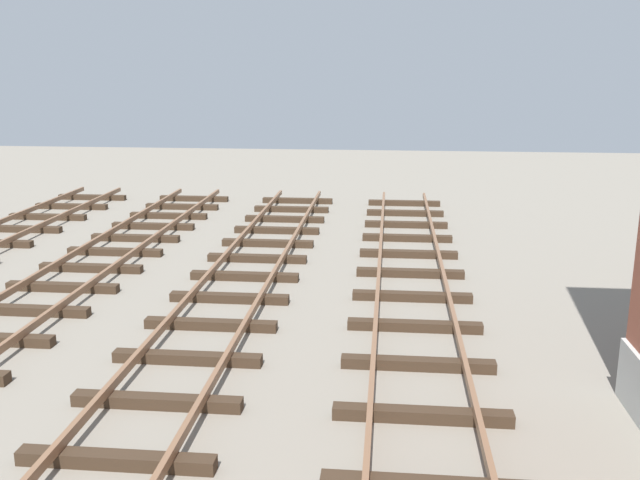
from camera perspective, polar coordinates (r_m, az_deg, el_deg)
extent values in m
cube|color=#38281C|center=(10.21, 8.24, -13.80)|extent=(2.50, 0.24, 0.18)
cube|color=#38281C|center=(11.77, 7.90, -9.88)|extent=(2.50, 0.24, 0.18)
cube|color=#38281C|center=(13.37, 7.64, -6.89)|extent=(2.50, 0.24, 0.18)
cube|color=#38281C|center=(15.00, 7.44, -4.55)|extent=(2.50, 0.24, 0.18)
cube|color=#38281C|center=(16.65, 7.28, -2.67)|extent=(2.50, 0.24, 0.18)
cube|color=#38281C|center=(18.32, 7.15, -1.13)|extent=(2.50, 0.24, 0.18)
cube|color=#38281C|center=(19.99, 7.04, 0.16)|extent=(2.50, 0.24, 0.18)
cube|color=#38281C|center=(21.68, 6.95, 1.24)|extent=(2.50, 0.24, 0.18)
cube|color=#38281C|center=(23.37, 6.87, 2.17)|extent=(2.50, 0.24, 0.18)
cube|color=#38281C|center=(25.07, 6.80, 2.97)|extent=(2.50, 0.24, 0.18)
cube|color=#38281C|center=(9.44, -16.12, -16.68)|extent=(2.50, 0.24, 0.18)
cube|color=#38281C|center=(10.73, -13.01, -12.58)|extent=(2.50, 0.24, 0.18)
cube|color=#38281C|center=(12.08, -10.65, -9.35)|extent=(2.50, 0.24, 0.18)
cube|color=#38281C|center=(13.47, -8.80, -6.77)|extent=(2.50, 0.24, 0.18)
cube|color=#38281C|center=(14.90, -7.32, -4.67)|extent=(2.50, 0.24, 0.18)
cube|color=#38281C|center=(16.36, -6.11, -2.94)|extent=(2.50, 0.24, 0.18)
cube|color=#38281C|center=(17.83, -5.09, -1.49)|extent=(2.50, 0.24, 0.18)
cube|color=#38281C|center=(19.32, -4.24, -0.26)|extent=(2.50, 0.24, 0.18)
cube|color=#38281C|center=(20.81, -3.51, 0.79)|extent=(2.50, 0.24, 0.18)
cube|color=#38281C|center=(22.32, -2.87, 1.70)|extent=(2.50, 0.24, 0.18)
cube|color=#38281C|center=(23.84, -2.32, 2.49)|extent=(2.50, 0.24, 0.18)
cube|color=#38281C|center=(25.36, -1.83, 3.19)|extent=(2.50, 0.24, 0.18)
cube|color=#38281C|center=(15.20, -22.47, -5.27)|extent=(2.50, 0.24, 0.18)
cube|color=#38281C|center=(16.48, -20.04, -3.60)|extent=(2.50, 0.24, 0.18)
cube|color=#38281C|center=(17.79, -17.97, -2.16)|extent=(2.50, 0.24, 0.18)
cube|color=#38281C|center=(19.14, -16.19, -0.92)|extent=(2.50, 0.24, 0.18)
cube|color=#38281C|center=(20.51, -14.65, 0.15)|extent=(2.50, 0.24, 0.18)
cube|color=#38281C|center=(21.89, -13.30, 1.09)|extent=(2.50, 0.24, 0.18)
cube|color=#38281C|center=(23.30, -12.11, 1.92)|extent=(2.50, 0.24, 0.18)
cube|color=#38281C|center=(24.71, -11.06, 2.65)|extent=(2.50, 0.24, 0.18)
cube|color=#38281C|center=(26.14, -10.12, 3.30)|extent=(2.50, 0.24, 0.18)
cube|color=#38281C|center=(22.75, -23.01, 0.82)|extent=(2.50, 0.24, 0.18)
cube|color=#38281C|center=(24.24, -21.09, 1.75)|extent=(2.50, 0.24, 0.18)
cube|color=#38281C|center=(25.77, -19.40, 2.57)|extent=(2.50, 0.24, 0.18)
cube|color=#38281C|center=(27.32, -17.89, 3.30)|extent=(2.50, 0.24, 0.18)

